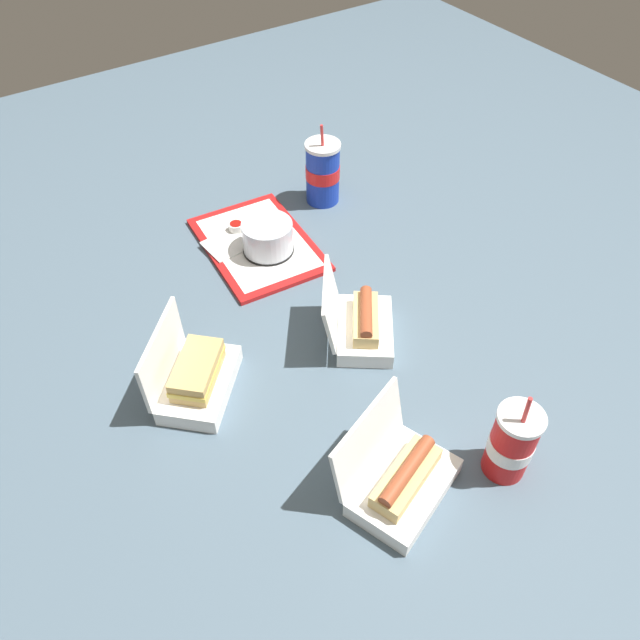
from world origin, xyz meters
name	(u,v)px	position (x,y,z in m)	size (l,w,h in m)	color
ground_plane	(333,333)	(0.00, 0.00, 0.00)	(3.20, 3.20, 0.00)	#4C6070
food_tray	(258,244)	(-0.37, 0.01, 0.01)	(0.39, 0.29, 0.01)	red
cake_container	(268,238)	(-0.32, 0.02, 0.05)	(0.13, 0.13, 0.08)	black
ketchup_cup	(236,227)	(-0.44, -0.01, 0.03)	(0.04, 0.04, 0.02)	white
napkin_stack	(226,245)	(-0.40, -0.06, 0.02)	(0.10, 0.10, 0.00)	white
plastic_fork	(282,233)	(-0.36, 0.09, 0.02)	(0.11, 0.01, 0.01)	white
clamshell_hotdog_right	(361,324)	(0.04, 0.05, 0.04)	(0.24, 0.24, 0.16)	white
clamshell_sandwich_left	(195,376)	(-0.02, -0.33, 0.04)	(0.24, 0.24, 0.17)	white
clamshell_hotdog_back	(400,478)	(0.39, -0.12, 0.04)	(0.23, 0.25, 0.17)	white
soda_cup_back	(512,443)	(0.47, 0.07, 0.08)	(0.09, 0.09, 0.23)	red
soda_cup_right	(323,172)	(-0.45, 0.27, 0.09)	(0.10, 0.10, 0.24)	#1938B7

